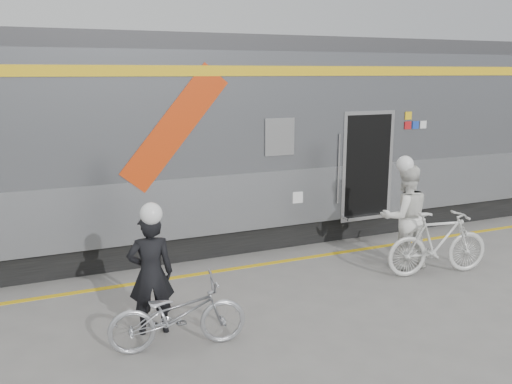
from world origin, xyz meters
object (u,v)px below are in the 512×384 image
man (151,274)px  bicycle_right (438,243)px  bicycle_left (178,314)px  woman (405,217)px

man → bicycle_right: 5.00m
man → bicycle_left: size_ratio=0.95×
bicycle_left → woman: size_ratio=0.94×
man → woman: (4.69, 0.72, 0.10)m
woman → bicycle_left: bearing=25.8°
bicycle_left → bicycle_right: size_ratio=0.93×
bicycle_left → bicycle_right: (4.79, 0.72, 0.11)m
bicycle_right → woman: bearing=38.6°
woman → bicycle_right: (0.30, -0.55, -0.36)m
woman → bicycle_right: woman is taller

